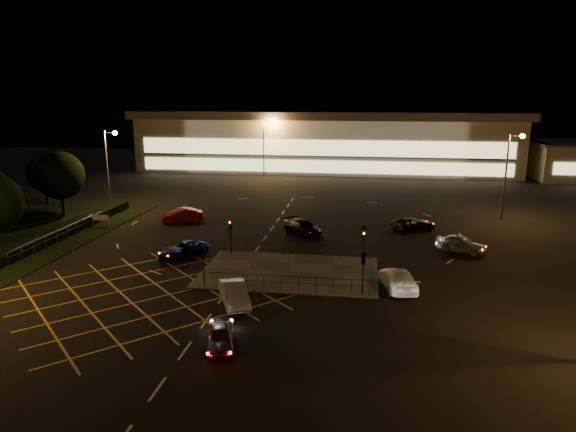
# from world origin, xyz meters

# --- Properties ---
(ground) EXTENTS (180.00, 180.00, 0.00)m
(ground) POSITION_xyz_m (0.00, 0.00, 0.00)
(ground) COLOR black
(ground) RESTS_ON ground
(pedestrian_island) EXTENTS (14.00, 9.00, 0.12)m
(pedestrian_island) POSITION_xyz_m (2.00, -2.00, 0.06)
(pedestrian_island) COLOR #4C4944
(pedestrian_island) RESTS_ON ground
(grass_verge) EXTENTS (18.00, 30.00, 0.08)m
(grass_verge) POSITION_xyz_m (-28.00, 6.00, 0.04)
(grass_verge) COLOR black
(grass_verge) RESTS_ON ground
(hedge) EXTENTS (2.00, 26.00, 1.00)m
(hedge) POSITION_xyz_m (-23.00, 6.00, 0.50)
(hedge) COLOR black
(hedge) RESTS_ON ground
(supermarket) EXTENTS (72.00, 26.50, 10.50)m
(supermarket) POSITION_xyz_m (0.00, 61.95, 5.31)
(supermarket) COLOR beige
(supermarket) RESTS_ON ground
(streetlight_nw) EXTENTS (1.78, 0.56, 10.03)m
(streetlight_nw) POSITION_xyz_m (-23.56, 18.00, 6.56)
(streetlight_nw) COLOR slate
(streetlight_nw) RESTS_ON ground
(streetlight_ne) EXTENTS (1.78, 0.56, 10.03)m
(streetlight_ne) POSITION_xyz_m (24.44, 20.00, 6.56)
(streetlight_ne) COLOR slate
(streetlight_ne) RESTS_ON ground
(streetlight_far_left) EXTENTS (1.78, 0.56, 10.03)m
(streetlight_far_left) POSITION_xyz_m (-9.56, 48.00, 6.56)
(streetlight_far_left) COLOR slate
(streetlight_far_left) RESTS_ON ground
(streetlight_far_right) EXTENTS (1.78, 0.56, 10.03)m
(streetlight_far_right) POSITION_xyz_m (30.44, 50.00, 6.56)
(streetlight_far_right) COLOR slate
(streetlight_far_right) RESTS_ON ground
(signal_sw) EXTENTS (0.28, 0.30, 3.15)m
(signal_sw) POSITION_xyz_m (-4.00, -5.99, 2.37)
(signal_sw) COLOR black
(signal_sw) RESTS_ON pedestrian_island
(signal_se) EXTENTS (0.28, 0.30, 3.15)m
(signal_se) POSITION_xyz_m (8.00, -5.99, 2.37)
(signal_se) COLOR black
(signal_se) RESTS_ON pedestrian_island
(signal_nw) EXTENTS (0.28, 0.30, 3.15)m
(signal_nw) POSITION_xyz_m (-4.00, 1.99, 2.37)
(signal_nw) COLOR black
(signal_nw) RESTS_ON pedestrian_island
(signal_ne) EXTENTS (0.28, 0.30, 3.15)m
(signal_ne) POSITION_xyz_m (8.00, 1.99, 2.37)
(signal_ne) COLOR black
(signal_ne) RESTS_ON pedestrian_island
(tree_c) EXTENTS (5.76, 5.76, 7.84)m
(tree_c) POSITION_xyz_m (-28.00, 14.00, 4.95)
(tree_c) COLOR black
(tree_c) RESTS_ON ground
(tree_d) EXTENTS (4.68, 4.68, 6.37)m
(tree_d) POSITION_xyz_m (-34.00, 20.00, 4.02)
(tree_d) COLOR black
(tree_d) RESTS_ON ground
(car_near_silver) EXTENTS (2.42, 4.10, 1.31)m
(car_near_silver) POSITION_xyz_m (-0.09, -15.24, 0.65)
(car_near_silver) COLOR #A4A6AB
(car_near_silver) RESTS_ON ground
(car_queue_white) EXTENTS (3.32, 4.86, 1.52)m
(car_queue_white) POSITION_xyz_m (-0.87, -9.00, 0.76)
(car_queue_white) COLOR silver
(car_queue_white) RESTS_ON ground
(car_left_blue) EXTENTS (4.45, 5.35, 1.36)m
(car_left_blue) POSITION_xyz_m (-8.19, 0.82, 0.68)
(car_left_blue) COLOR #0E1555
(car_left_blue) RESTS_ON ground
(car_far_dkgrey) EXTENTS (5.06, 5.19, 1.50)m
(car_far_dkgrey) POSITION_xyz_m (1.65, 10.07, 0.75)
(car_far_dkgrey) COLOR black
(car_far_dkgrey) RESTS_ON ground
(car_right_silver) EXTENTS (4.88, 3.60, 1.55)m
(car_right_silver) POSITION_xyz_m (16.97, 6.11, 0.77)
(car_right_silver) COLOR #B7BBBF
(car_right_silver) RESTS_ON ground
(car_circ_red) EXTENTS (4.88, 3.54, 1.53)m
(car_circ_red) POSITION_xyz_m (-12.80, 13.45, 0.77)
(car_circ_red) COLOR #98160B
(car_circ_red) RESTS_ON ground
(car_east_grey) EXTENTS (5.41, 4.39, 1.37)m
(car_east_grey) POSITION_xyz_m (13.29, 13.34, 0.68)
(car_east_grey) COLOR black
(car_east_grey) RESTS_ON ground
(car_approach_white) EXTENTS (3.18, 5.65, 1.54)m
(car_approach_white) POSITION_xyz_m (10.64, -4.30, 0.77)
(car_approach_white) COLOR white
(car_approach_white) RESTS_ON ground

